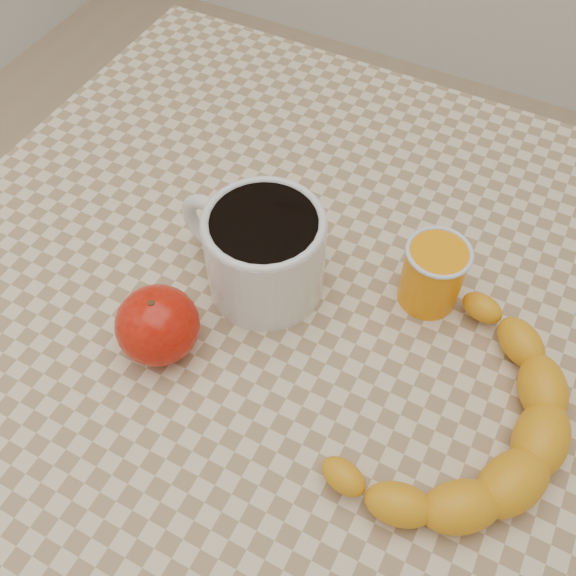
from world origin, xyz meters
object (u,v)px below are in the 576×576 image
at_px(coffee_mug, 262,249).
at_px(banana, 459,419).
at_px(orange_juice_glass, 433,274).
at_px(apple, 158,325).
at_px(table, 288,343).

xyz_separation_m(coffee_mug, banana, (0.23, -0.06, -0.03)).
height_order(coffee_mug, orange_juice_glass, coffee_mug).
bearing_deg(coffee_mug, banana, -16.01).
bearing_deg(orange_juice_glass, apple, -140.18).
xyz_separation_m(orange_juice_glass, banana, (0.07, -0.12, -0.01)).
bearing_deg(table, coffee_mug, 166.59).
xyz_separation_m(coffee_mug, apple, (-0.05, -0.11, -0.02)).
bearing_deg(apple, coffee_mug, 65.74).
distance_m(coffee_mug, apple, 0.12).
height_order(table, banana, banana).
height_order(orange_juice_glass, apple, orange_juice_glass).
bearing_deg(table, orange_juice_glass, 28.97).
xyz_separation_m(apple, banana, (0.27, 0.05, -0.01)).
relative_size(orange_juice_glass, banana, 0.21).
height_order(table, coffee_mug, coffee_mug).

